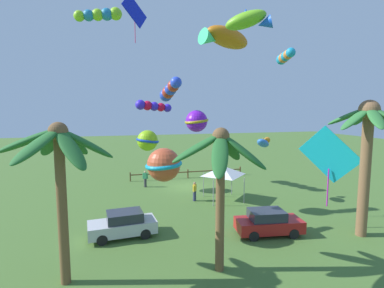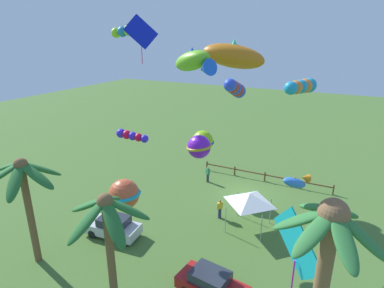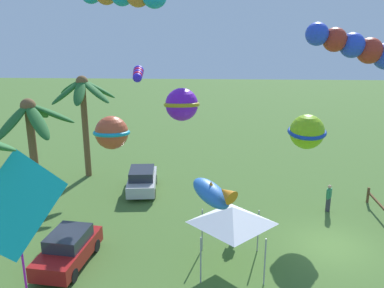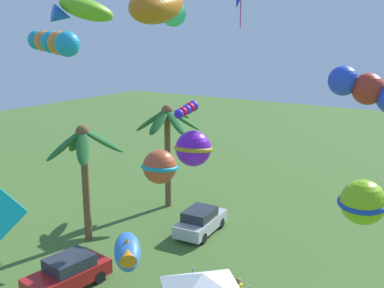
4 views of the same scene
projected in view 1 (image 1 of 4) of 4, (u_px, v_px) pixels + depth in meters
ground_plane at (187, 186)px, 29.01m from camera, size 120.00×120.00×0.00m
palm_tree_0 at (367, 138)px, 17.06m from camera, size 4.25×4.32×8.04m
palm_tree_1 at (59, 159)px, 12.28m from camera, size 4.67×4.28×6.99m
palm_tree_2 at (219, 162)px, 13.36m from camera, size 4.28×4.21×6.70m
rail_fence at (188, 173)px, 32.56m from camera, size 12.54×0.12×0.95m
parked_car_0 at (268, 222)px, 17.79m from camera, size 4.08×2.17×1.51m
parked_car_1 at (123, 224)px, 17.50m from camera, size 4.04×2.04×1.51m
spectator_0 at (145, 179)px, 28.71m from camera, size 0.50×0.38×1.59m
spectator_1 at (195, 191)px, 24.33m from camera, size 0.40×0.48×1.59m
festival_tent at (223, 171)px, 24.46m from camera, size 2.86×2.86×2.85m
kite_tube_0 at (285, 57)px, 20.85m from camera, size 1.26×2.73×0.80m
kite_diamond_1 at (135, 12)px, 19.08m from camera, size 1.73×1.48×3.08m
kite_fish_2 at (248, 20)px, 16.57m from camera, size 2.84×2.24×1.40m
kite_ball_3 at (197, 121)px, 20.98m from camera, size 1.96×1.95×1.55m
kite_ball_4 at (164, 165)px, 16.47m from camera, size 2.14×2.13×1.87m
kite_ball_5 at (148, 140)px, 26.81m from camera, size 2.28×2.27×1.88m
kite_tube_6 at (152, 106)px, 17.48m from camera, size 2.16×0.74×0.72m
kite_tube_7 at (170, 90)px, 28.17m from camera, size 1.50×4.45×2.12m
kite_fish_8 at (225, 38)px, 20.57m from camera, size 4.31×2.88×1.86m
kite_diamond_9 at (329, 156)px, 18.36m from camera, size 2.69×2.60×5.11m
kite_fish_10 at (263, 142)px, 24.16m from camera, size 1.92×1.84×1.12m
kite_tube_11 at (100, 15)px, 20.30m from camera, size 3.20×0.87×1.12m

